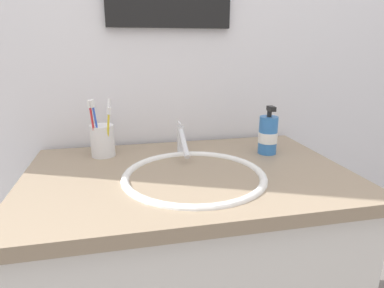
% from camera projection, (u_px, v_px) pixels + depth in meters
% --- Properties ---
extents(tiled_wall_back, '(2.17, 0.04, 2.40)m').
position_uv_depth(tiled_wall_back, '(169.00, 57.00, 1.24)').
color(tiled_wall_back, silver).
rests_on(tiled_wall_back, ground).
extents(sink_basin, '(0.42, 0.42, 0.10)m').
position_uv_depth(sink_basin, '(194.00, 187.00, 0.97)').
color(sink_basin, white).
rests_on(sink_basin, vanity_counter).
extents(faucet, '(0.02, 0.16, 0.11)m').
position_uv_depth(faucet, '(182.00, 141.00, 1.12)').
color(faucet, silver).
rests_on(faucet, sink_basin).
extents(toothbrush_cup, '(0.08, 0.08, 0.11)m').
position_uv_depth(toothbrush_cup, '(103.00, 141.00, 1.12)').
color(toothbrush_cup, white).
rests_on(toothbrush_cup, vanity_counter).
extents(toothbrush_blue, '(0.03, 0.04, 0.20)m').
position_uv_depth(toothbrush_blue, '(96.00, 125.00, 1.07)').
color(toothbrush_blue, blue).
rests_on(toothbrush_blue, toothbrush_cup).
extents(toothbrush_yellow, '(0.03, 0.04, 0.17)m').
position_uv_depth(toothbrush_yellow, '(108.00, 129.00, 1.08)').
color(toothbrush_yellow, yellow).
rests_on(toothbrush_yellow, toothbrush_cup).
extents(toothbrush_white, '(0.02, 0.04, 0.19)m').
position_uv_depth(toothbrush_white, '(109.00, 122.00, 1.14)').
color(toothbrush_white, white).
rests_on(toothbrush_white, toothbrush_cup).
extents(toothbrush_red, '(0.02, 0.03, 0.20)m').
position_uv_depth(toothbrush_red, '(93.00, 125.00, 1.07)').
color(toothbrush_red, red).
rests_on(toothbrush_red, toothbrush_cup).
extents(soap_dispenser, '(0.07, 0.07, 0.17)m').
position_uv_depth(soap_dispenser, '(268.00, 135.00, 1.15)').
color(soap_dispenser, '#3372BF').
rests_on(soap_dispenser, vanity_counter).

